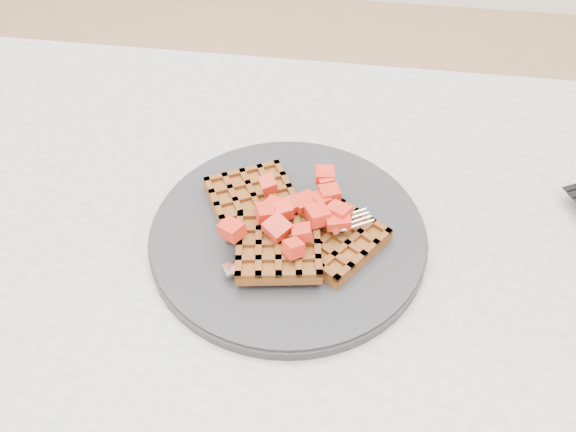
{
  "coord_description": "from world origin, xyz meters",
  "views": [
    {
      "loc": [
        0.02,
        -0.44,
        1.3
      ],
      "look_at": [
        -0.05,
        0.04,
        0.79
      ],
      "focal_mm": 40.0,
      "sensor_mm": 36.0,
      "label": 1
    }
  ],
  "objects": [
    {
      "name": "plate",
      "position": [
        -0.05,
        0.04,
        0.76
      ],
      "size": [
        0.31,
        0.31,
        0.02
      ],
      "primitive_type": "cylinder",
      "color": "#242427",
      "rests_on": "table"
    },
    {
      "name": "waffles",
      "position": [
        -0.05,
        0.03,
        0.78
      ],
      "size": [
        0.22,
        0.19,
        0.03
      ],
      "color": "brown",
      "rests_on": "plate"
    },
    {
      "name": "fork",
      "position": [
        -0.02,
        0.01,
        0.77
      ],
      "size": [
        0.17,
        0.11,
        0.02
      ],
      "primitive_type": null,
      "rotation": [
        0.0,
        0.0,
        -1.04
      ],
      "color": "silver",
      "rests_on": "plate"
    },
    {
      "name": "strawberry_pile",
      "position": [
        -0.05,
        0.04,
        0.8
      ],
      "size": [
        0.15,
        0.15,
        0.02
      ],
      "primitive_type": null,
      "color": "#AA0B00",
      "rests_on": "waffles"
    },
    {
      "name": "table",
      "position": [
        0.0,
        0.0,
        0.64
      ],
      "size": [
        1.2,
        0.8,
        0.75
      ],
      "color": "beige",
      "rests_on": "ground"
    }
  ]
}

